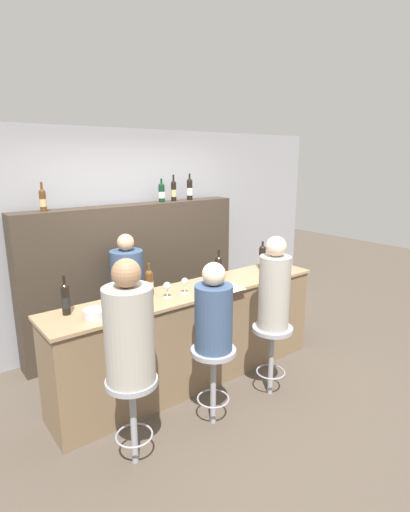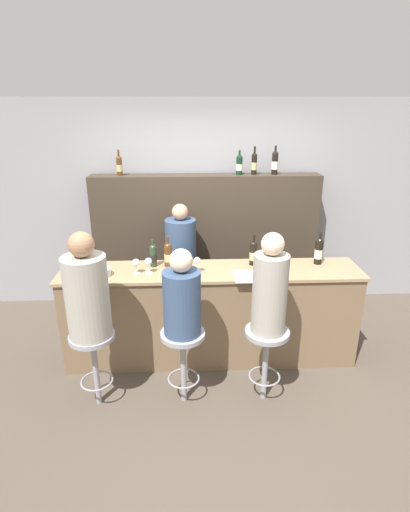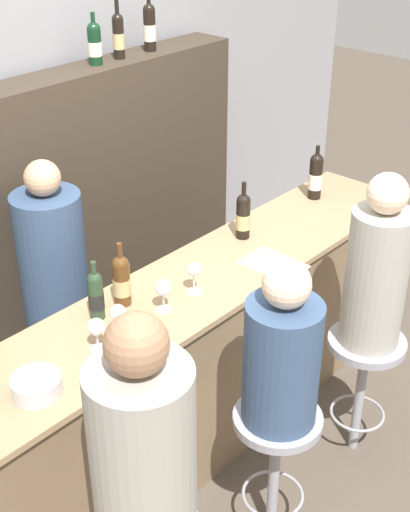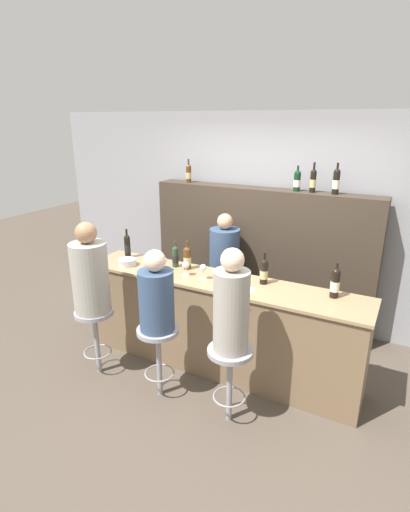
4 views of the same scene
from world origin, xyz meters
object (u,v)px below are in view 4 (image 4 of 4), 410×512
object	(u,v)px
wine_glass_3	(203,268)
wine_bottle_counter_0	(127,246)
wine_bottle_counter_2	(187,258)
bartender	(224,278)
wine_bottle_backbar_2	(313,180)
guest_seated_left	(90,274)
guest_seated_middle	(156,296)
wine_bottle_counter_1	(175,256)
wine_glass_0	(154,260)
metal_bowl	(127,262)
wine_bottle_backbar_0	(189,173)
wine_bottle_backbar_3	(336,181)
wine_bottle_counter_4	(335,283)
guest_seated_right	(231,307)
wine_bottle_backbar_1	(297,181)
bar_stool_middle	(158,343)
wine_bottle_counter_3	(264,271)
bar_stool_right	(230,365)
wine_glass_2	(186,265)
bar_stool_left	(95,324)
wine_glass_1	(164,261)

from	to	relation	value
wine_glass_3	wine_bottle_counter_0	bearing A→B (deg)	170.73
wine_bottle_counter_2	bartender	xyz separation A→B (m)	(0.11, 0.68, -0.45)
wine_bottle_backbar_2	bartender	bearing A→B (deg)	-156.55
guest_seated_left	guest_seated_middle	size ratio (longest dim) A/B	1.20
wine_bottle_counter_1	wine_glass_3	world-z (taller)	wine_bottle_counter_1
wine_bottle_counter_0	bartender	world-z (taller)	bartender
wine_glass_0	metal_bowl	xyz separation A→B (m)	(-0.33, -0.04, -0.07)
wine_bottle_backbar_0	wine_bottle_backbar_3	distance (m)	1.84
wine_bottle_counter_2	wine_bottle_backbar_2	bearing A→B (deg)	46.84
bartender	wine_bottle_counter_2	bearing A→B (deg)	-99.38
wine_bottle_backbar_2	bartender	distance (m)	1.53
wine_bottle_counter_4	guest_seated_left	xyz separation A→B (m)	(-2.14, -0.78, -0.04)
wine_bottle_backbar_3	guest_seated_right	distance (m)	2.04
guest_seated_right	wine_bottle_backbar_1	bearing A→B (deg)	91.48
bartender	wine_bottle_backbar_1	bearing A→B (deg)	28.48
wine_bottle_counter_2	bar_stool_middle	bearing A→B (deg)	-79.61
wine_bottle_backbar_3	wine_bottle_counter_3	bearing A→B (deg)	-110.24
wine_bottle_backbar_2	wine_glass_0	world-z (taller)	wine_bottle_backbar_2
wine_bottle_backbar_3	bar_stool_right	bearing A→B (deg)	-101.52
wine_bottle_counter_1	metal_bowl	bearing A→B (deg)	-155.96
wine_bottle_backbar_3	wine_bottle_counter_2	bearing A→B (deg)	-139.48
wine_bottle_backbar_2	wine_bottle_backbar_3	bearing A→B (deg)	0.00
wine_glass_2	bar_stool_left	world-z (taller)	wine_glass_2
bar_stool_left	bar_stool_middle	size ratio (longest dim) A/B	1.00
wine_bottle_counter_4	metal_bowl	bearing A→B (deg)	-174.28
wine_glass_0	bar_stool_left	size ratio (longest dim) A/B	0.21
wine_bottle_counter_1	wine_glass_1	xyz separation A→B (m)	(-0.03, -0.18, -0.00)
wine_bottle_counter_0	bar_stool_right	world-z (taller)	wine_bottle_counter_0
wine_bottle_backbar_0	wine_glass_2	distance (m)	1.59
bar_stool_left	wine_glass_2	bearing A→B (deg)	40.80
wine_bottle_backbar_1	wine_glass_2	xyz separation A→B (m)	(-0.73, -1.24, -0.74)
wine_bottle_backbar_1	wine_glass_3	distance (m)	1.54
wine_bottle_counter_2	wine_glass_1	xyz separation A→B (m)	(-0.18, -0.18, -0.01)
wine_bottle_backbar_2	guest_seated_middle	distance (m)	2.20
wine_glass_0	bar_stool_left	bearing A→B (deg)	-117.98
bar_stool_right	wine_bottle_counter_4	bearing A→B (deg)	50.48
wine_bottle_counter_0	wine_bottle_backbar_3	xyz separation A→B (m)	(2.04, 1.06, 0.74)
wine_bottle_counter_1	bar_stool_middle	xyz separation A→B (m)	(0.29, -0.78, -0.56)
wine_bottle_counter_3	bartender	bearing A→B (deg)	137.43
guest_seated_left	bar_stool_right	size ratio (longest dim) A/B	1.28
guest_seated_left	metal_bowl	bearing A→B (deg)	90.95
wine_bottle_counter_3	wine_bottle_backbar_0	xyz separation A→B (m)	(-1.45, 1.06, 0.72)
metal_bowl	wine_bottle_counter_1	bearing A→B (deg)	24.04
metal_bowl	guest_seated_right	xyz separation A→B (m)	(1.50, -0.57, 0.06)
wine_bottle_counter_4	bar_stool_middle	distance (m)	1.68
wine_bottle_counter_4	wine_glass_0	bearing A→B (deg)	-174.46
wine_bottle_counter_0	bar_stool_left	xyz separation A→B (m)	(0.17, -0.78, -0.58)
wine_glass_0	bartender	size ratio (longest dim) A/B	0.10
wine_bottle_backbar_3	wine_glass_2	size ratio (longest dim) A/B	2.18
wine_bottle_counter_2	bar_stool_right	size ratio (longest dim) A/B	0.44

